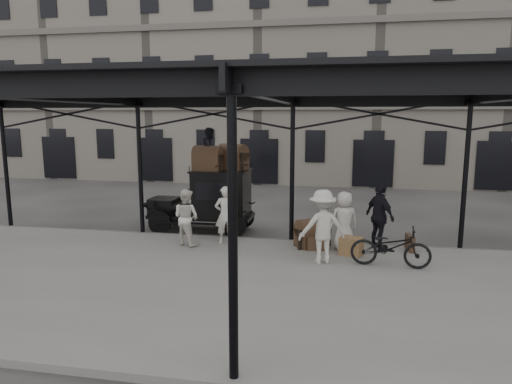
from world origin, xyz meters
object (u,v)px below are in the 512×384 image
taxi (213,198)px  porter_left (225,215)px  steamer_trunk_platform (312,235)px  steamer_trunk_roof_near (208,160)px  porter_official (380,216)px  bicycle (391,247)px

taxi → porter_left: (0.93, -1.86, -0.17)m
steamer_trunk_platform → steamer_trunk_roof_near: bearing=118.9°
steamer_trunk_platform → porter_official: bearing=-37.1°
porter_left → porter_official: porter_official is taller
porter_official → steamer_trunk_roof_near: bearing=41.0°
porter_left → bicycle: bearing=140.9°
steamer_trunk_roof_near → steamer_trunk_platform: (3.64, -1.45, -2.03)m
porter_left → steamer_trunk_roof_near: size_ratio=1.86×
taxi → steamer_trunk_roof_near: steamer_trunk_roof_near is taller
taxi → bicycle: taxi is taller
bicycle → porter_official: bearing=10.4°
taxi → porter_official: bearing=-16.5°
steamer_trunk_roof_near → steamer_trunk_platform: steamer_trunk_roof_near is taller
porter_left → bicycle: size_ratio=0.88×
taxi → porter_left: 2.08m
steamer_trunk_roof_near → steamer_trunk_platform: bearing=-15.4°
porter_left → steamer_trunk_roof_near: 2.42m
steamer_trunk_roof_near → taxi: bearing=78.2°
taxi → porter_official: (5.48, -1.62, -0.08)m
steamer_trunk_roof_near → porter_left: bearing=-51.7°
porter_official → bicycle: size_ratio=0.97×
taxi → porter_left: size_ratio=2.07×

